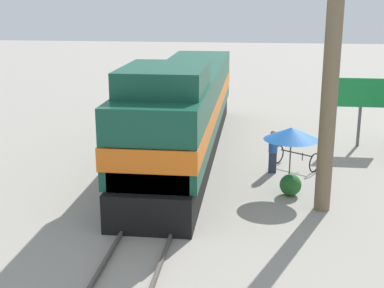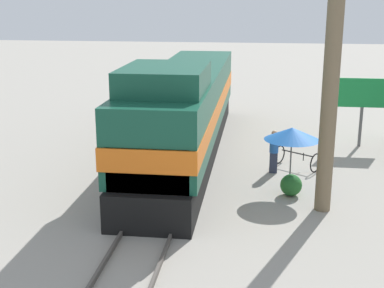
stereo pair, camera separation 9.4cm
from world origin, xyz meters
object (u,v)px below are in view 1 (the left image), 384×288
Objects in this scene: locomotive at (184,111)px; person_bystander at (273,150)px; bicycle at (296,158)px; billboard_sign at (361,96)px; utility_pole at (333,49)px; vendor_umbrella at (291,134)px.

locomotive reaches higher than person_bystander.
bicycle is (4.65, -1.00, -1.58)m from locomotive.
locomotive reaches higher than billboard_sign.
utility_pole reaches higher than bicycle.
vendor_umbrella is 3.26m from bicycle.
bicycle is at bearing 81.38° from vendor_umbrella.
person_bystander is 1.29m from bicycle.
vendor_umbrella reaches higher than person_bystander.
billboard_sign is at bearing 61.63° from vendor_umbrella.
utility_pole is (5.21, -5.27, 3.14)m from locomotive.
billboard_sign is 1.69× the size of bicycle.
locomotive reaches higher than vendor_umbrella.
person_bystander reaches higher than bicycle.
vendor_umbrella is 1.37× the size of person_bystander.
locomotive is 1.67× the size of utility_pole.
vendor_umbrella is 7.25m from billboard_sign.
vendor_umbrella is at bearing 122.73° from utility_pole.
locomotive is 5.42× the size of billboard_sign.
billboard_sign is at bearing 47.49° from person_bystander.
locomotive is at bearing 134.66° from utility_pole.
locomotive is at bearing 138.45° from vendor_umbrella.
utility_pole is 5.70m from person_bystander.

